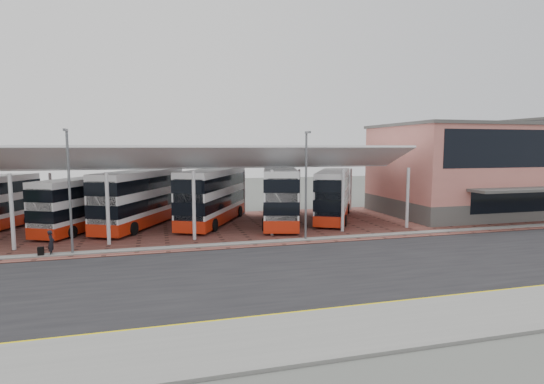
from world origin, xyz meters
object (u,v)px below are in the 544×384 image
Objects in this scene: bus_5 at (333,195)px; pedestrian at (51,243)px; bus_2 at (141,199)px; bus_4 at (279,196)px; bus_1 at (85,204)px; terminal at (472,169)px; bus_3 at (213,196)px.

bus_5 is 24.26m from pedestrian.
bus_4 reaches higher than bus_2.
bus_5 is at bearing -71.34° from pedestrian.
bus_2 is (4.47, 0.26, 0.26)m from bus_1.
pedestrian is (-5.23, -8.98, -1.61)m from bus_2.
terminal reaches higher than bus_1.
bus_3 is at bearing -53.12° from pedestrian.
terminal reaches higher than bus_5.
bus_2 is (-32.98, 1.29, -2.18)m from terminal.
terminal is 1.55× the size of bus_3.
bus_5 is (11.34, -0.85, -0.13)m from bus_3.
bus_2 is 6.29m from bus_3.
bus_1 is 8.85m from pedestrian.
bus_3 reaches higher than pedestrian.
bus_5 is at bearing 178.89° from terminal.
terminal is at bearing -79.21° from pedestrian.
bus_4 is 1.11× the size of bus_5.
bus_5 is (17.63, -1.00, -0.10)m from bus_2.
bus_3 reaches higher than bus_2.
bus_1 is at bearing -154.36° from bus_5.
bus_3 reaches higher than bus_1.
pedestrian is at bearing -67.94° from bus_1.
bus_4 is (5.81, -1.41, 0.04)m from bus_3.
terminal is 1.48× the size of bus_4.
terminal is 1.57× the size of bus_2.
bus_1 is at bearing -152.79° from bus_3.
pedestrian is at bearing -168.63° from terminal.
bus_5 is at bearing 23.49° from bus_2.
terminal reaches higher than bus_3.
terminal is 20.99m from bus_4.
bus_4 is at bearing 22.54° from bus_1.
bus_3 is (6.29, -0.15, 0.03)m from bus_2.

